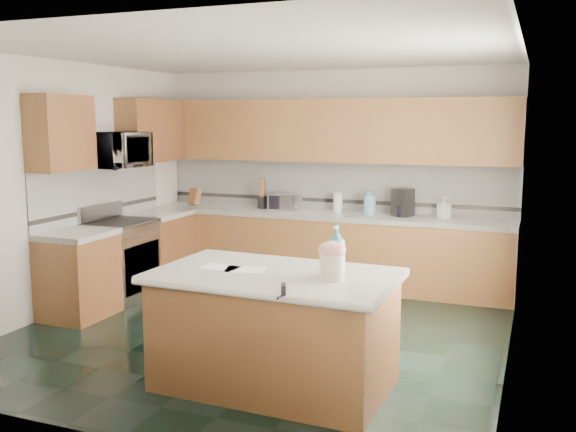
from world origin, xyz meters
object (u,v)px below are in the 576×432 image
at_px(treat_jar, 332,267).
at_px(island_top, 275,276).
at_px(coffee_maker, 403,202).
at_px(island_base, 275,333).
at_px(knife_block, 195,197).
at_px(toaster_oven, 285,202).
at_px(soap_bottle_island, 336,250).

bearing_deg(treat_jar, island_top, -166.43).
bearing_deg(coffee_maker, island_base, -73.97).
relative_size(island_top, treat_jar, 9.63).
bearing_deg(treat_jar, island_base, -166.43).
distance_m(knife_block, toaster_oven, 1.33).
height_order(treat_jar, soap_bottle_island, soap_bottle_island).
relative_size(island_top, toaster_oven, 4.96).
bearing_deg(soap_bottle_island, island_top, -166.27).
distance_m(island_base, treat_jar, 0.76).
bearing_deg(toaster_oven, island_base, -57.66).
bearing_deg(coffee_maker, knife_block, -157.41).
bearing_deg(island_top, treat_jar, -5.66).
relative_size(treat_jar, knife_block, 0.84).
bearing_deg(island_base, knife_block, 130.16).
bearing_deg(toaster_oven, soap_bottle_island, -49.99).
bearing_deg(island_base, island_top, 0.00).
bearing_deg(knife_block, treat_jar, -36.52).
xyz_separation_m(treat_jar, coffee_maker, (-0.15, 3.28, 0.07)).
distance_m(soap_bottle_island, coffee_maker, 3.13).
distance_m(soap_bottle_island, toaster_oven, 3.51).
bearing_deg(toaster_oven, treat_jar, -50.92).
bearing_deg(toaster_oven, knife_block, -168.17).
bearing_deg(coffee_maker, treat_jar, -65.46).
bearing_deg(coffee_maker, island_top, -73.97).
bearing_deg(treat_jar, toaster_oven, 138.31).
relative_size(soap_bottle_island, toaster_oven, 1.01).
height_order(treat_jar, knife_block, knife_block).
height_order(soap_bottle_island, knife_block, soap_bottle_island).
xyz_separation_m(island_base, knife_block, (-2.52, 3.18, 0.60)).
distance_m(treat_jar, knife_block, 4.42).
bearing_deg(toaster_oven, island_top, -57.66).
distance_m(island_base, soap_bottle_island, 0.83).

